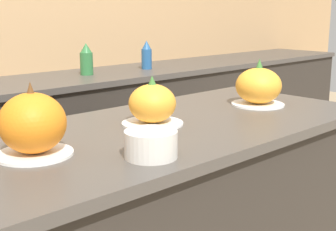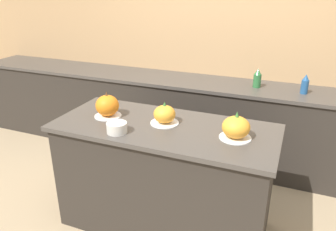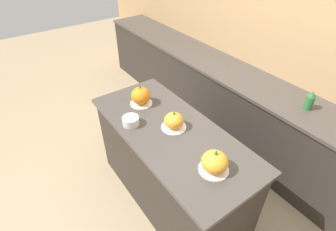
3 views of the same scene
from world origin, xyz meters
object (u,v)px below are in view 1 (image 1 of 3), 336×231
Objects in this scene: pumpkin_cake_left at (33,125)px; mixing_bowl at (151,144)px; pumpkin_cake_center at (152,105)px; pumpkin_cake_right at (258,87)px; bottle_short at (147,55)px; bottle_tall at (86,60)px.

pumpkin_cake_left is 1.47× the size of mixing_bowl.
pumpkin_cake_center is at bearing 47.98° from mixing_bowl.
bottle_short is at bearing 70.98° from pumpkin_cake_right.
pumpkin_cake_right reaches higher than bottle_short.
pumpkin_cake_right reaches higher than mixing_bowl.
bottle_tall reaches higher than pumpkin_cake_right.
pumpkin_cake_center is at bearing -113.50° from bottle_tall.
bottle_short reaches higher than mixing_bowl.
bottle_tall is at bearing 66.50° from pumpkin_cake_center.
pumpkin_cake_right is (0.55, -0.05, 0.01)m from pumpkin_cake_center.
pumpkin_cake_right is 0.84m from mixing_bowl.
bottle_short is (0.45, -0.03, -0.00)m from bottle_tall.
pumpkin_cake_left is 1.14× the size of bottle_short.
pumpkin_cake_center is 1.30m from bottle_tall.
bottle_tall is (0.52, 1.19, 0.03)m from pumpkin_cake_center.
bottle_short is (0.97, 1.16, 0.03)m from pumpkin_cake_center.
pumpkin_cake_right is 1.51× the size of mixing_bowl.
bottle_short is (1.44, 1.20, 0.01)m from pumpkin_cake_left.
mixing_bowl is (-0.80, -0.23, -0.04)m from pumpkin_cake_right.
pumpkin_cake_right is at bearing -5.33° from pumpkin_cake_center.
bottle_short is 1.28× the size of mixing_bowl.
pumpkin_cake_left is 0.99× the size of pumpkin_cake_center.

